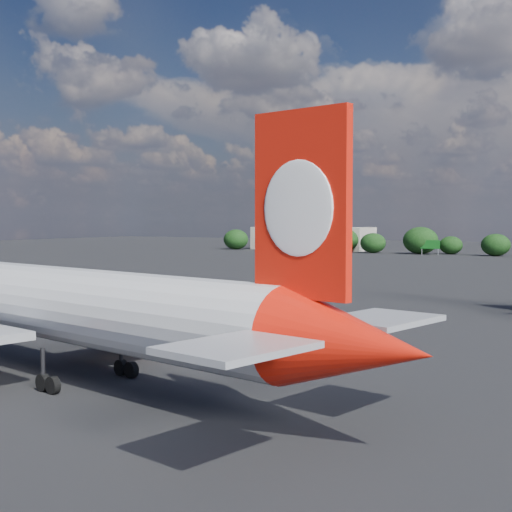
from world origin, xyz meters
The scene contains 4 objects.
ground centered at (0.00, 60.00, 0.00)m, with size 500.00×500.00×0.00m, color black.
qantas_airliner centered at (10.59, -2.04, 4.95)m, with size 49.61×47.43×16.27m.
terminal_building centered at (-65.00, 192.00, 4.00)m, with size 42.00×16.00×8.00m.
highway_sign centered at (-18.00, 176.00, 3.13)m, with size 6.00×0.30×4.50m.
Camera 1 is at (44.41, -37.05, 10.97)m, focal length 50.00 mm.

